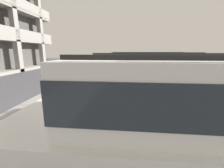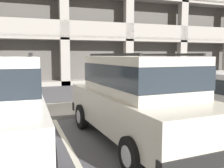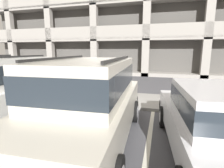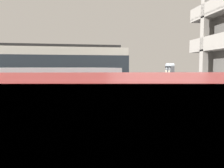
# 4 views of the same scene
# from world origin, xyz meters

# --- Properties ---
(ground_plane) EXTENTS (80.00, 80.00, 0.10)m
(ground_plane) POSITION_xyz_m (0.00, 0.00, -0.05)
(ground_plane) COLOR #4C4C51
(sidewalk) EXTENTS (40.00, 2.20, 0.12)m
(sidewalk) POSITION_xyz_m (0.00, 1.30, 0.06)
(sidewalk) COLOR gray
(sidewalk) RESTS_ON ground_plane
(parking_stall_lines) EXTENTS (11.90, 4.80, 0.01)m
(parking_stall_lines) POSITION_xyz_m (1.47, -1.40, 0.00)
(parking_stall_lines) COLOR silver
(parking_stall_lines) RESTS_ON ground_plane
(silver_suv) EXTENTS (2.20, 4.88, 2.03)m
(silver_suv) POSITION_xyz_m (0.12, -2.38, 1.09)
(silver_suv) COLOR beige
(silver_suv) RESTS_ON ground_plane
(parking_meter_near) EXTENTS (0.35, 0.12, 1.53)m
(parking_meter_near) POSITION_xyz_m (0.09, 0.35, 1.26)
(parking_meter_near) COLOR #595B60
(parking_meter_near) RESTS_ON sidewalk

